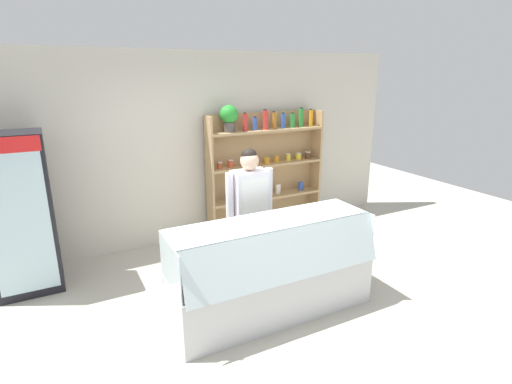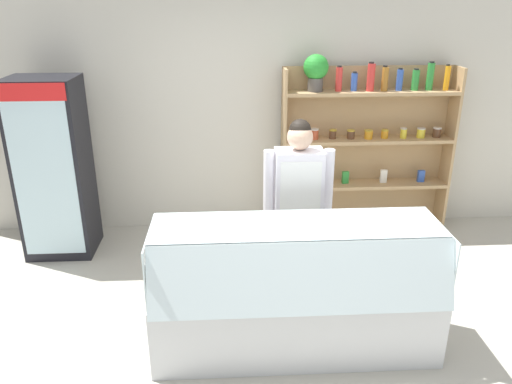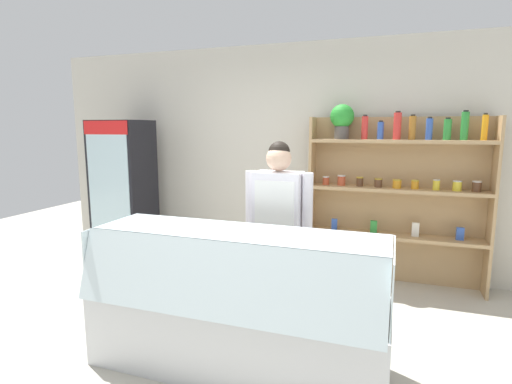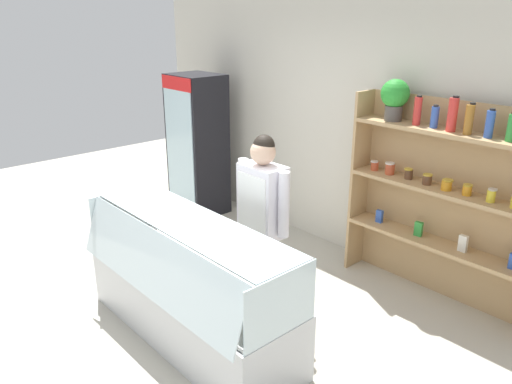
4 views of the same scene
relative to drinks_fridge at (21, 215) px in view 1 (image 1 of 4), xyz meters
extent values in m
plane|color=#B7B2A3|center=(2.19, -1.68, -0.91)|extent=(12.00, 12.00, 0.00)
cube|color=beige|center=(2.19, 0.59, 0.44)|extent=(6.80, 0.10, 2.70)
cube|color=black|center=(0.00, 0.01, 0.00)|extent=(0.66, 0.55, 1.81)
cube|color=silver|center=(0.00, -0.27, 0.00)|extent=(0.58, 0.01, 1.61)
cube|color=red|center=(0.00, -0.28, 0.82)|extent=(0.62, 0.01, 0.16)
cylinder|color=#3356B2|center=(-0.18, -0.21, -0.57)|extent=(0.06, 0.06, 0.17)
cylinder|color=red|center=(0.00, -0.21, -0.58)|extent=(0.05, 0.05, 0.15)
cylinder|color=#2D8C38|center=(0.18, -0.21, -0.58)|extent=(0.06, 0.06, 0.15)
cylinder|color=silver|center=(-0.07, -0.21, -0.09)|extent=(0.07, 0.07, 0.19)
cylinder|color=orange|center=(0.07, -0.21, -0.10)|extent=(0.06, 0.06, 0.17)
cylinder|color=red|center=(0.20, -0.21, -0.10)|extent=(0.05, 0.05, 0.17)
cylinder|color=#3356B2|center=(0.00, -0.21, 0.36)|extent=(0.07, 0.07, 0.15)
cylinder|color=red|center=(0.18, -0.21, 0.36)|extent=(0.05, 0.05, 0.15)
cube|color=tan|center=(3.26, 0.45, 0.01)|extent=(1.86, 0.02, 1.84)
cube|color=tan|center=(2.35, 0.31, 0.01)|extent=(0.03, 0.28, 1.84)
cube|color=tan|center=(4.18, 0.31, 0.01)|extent=(0.03, 0.28, 1.84)
cube|color=tan|center=(3.26, 0.31, -0.36)|extent=(1.80, 0.28, 0.04)
cube|color=tan|center=(3.26, 0.31, 0.16)|extent=(1.80, 0.28, 0.04)
cube|color=tan|center=(3.26, 0.31, 0.67)|extent=(1.80, 0.28, 0.04)
cylinder|color=#4C4742|center=(2.66, 0.31, 0.76)|extent=(0.16, 0.16, 0.14)
sphere|color=#27902D|center=(2.66, 0.31, 0.94)|extent=(0.26, 0.26, 0.26)
cylinder|color=red|center=(2.91, 0.31, 0.81)|extent=(0.07, 0.07, 0.24)
cylinder|color=black|center=(2.91, 0.31, 0.94)|extent=(0.04, 0.04, 0.02)
cylinder|color=#3356B2|center=(3.07, 0.31, 0.78)|extent=(0.07, 0.07, 0.18)
cylinder|color=black|center=(3.07, 0.31, 0.88)|extent=(0.04, 0.04, 0.02)
cylinder|color=red|center=(3.23, 0.29, 0.83)|extent=(0.08, 0.08, 0.28)
cylinder|color=black|center=(3.23, 0.31, 0.98)|extent=(0.05, 0.05, 0.02)
cylinder|color=#9E6623|center=(3.38, 0.29, 0.81)|extent=(0.07, 0.07, 0.24)
cylinder|color=black|center=(3.38, 0.31, 0.94)|extent=(0.05, 0.05, 0.02)
cylinder|color=#3356B2|center=(3.54, 0.30, 0.80)|extent=(0.07, 0.07, 0.22)
cylinder|color=black|center=(3.54, 0.31, 0.91)|extent=(0.04, 0.04, 0.02)
cylinder|color=#2D8C38|center=(3.71, 0.31, 0.79)|extent=(0.07, 0.07, 0.21)
cylinder|color=black|center=(3.71, 0.31, 0.91)|extent=(0.05, 0.05, 0.02)
cylinder|color=#2D8C38|center=(3.87, 0.31, 0.83)|extent=(0.07, 0.07, 0.28)
cylinder|color=black|center=(3.87, 0.31, 0.98)|extent=(0.05, 0.05, 0.02)
cylinder|color=orange|center=(4.04, 0.30, 0.81)|extent=(0.06, 0.06, 0.25)
cylinder|color=black|center=(4.04, 0.31, 0.95)|extent=(0.04, 0.04, 0.02)
cylinder|color=#BF4C2D|center=(2.50, 0.32, 0.22)|extent=(0.07, 0.07, 0.08)
cylinder|color=silver|center=(2.50, 0.31, 0.27)|extent=(0.07, 0.07, 0.01)
cylinder|color=#BF4C2D|center=(2.68, 0.32, 0.23)|extent=(0.09, 0.09, 0.10)
cylinder|color=silver|center=(2.68, 0.31, 0.29)|extent=(0.09, 0.09, 0.01)
cylinder|color=brown|center=(2.88, 0.33, 0.22)|extent=(0.07, 0.07, 0.09)
cylinder|color=gold|center=(2.88, 0.31, 0.27)|extent=(0.08, 0.08, 0.01)
cylinder|color=brown|center=(3.07, 0.31, 0.22)|extent=(0.08, 0.08, 0.08)
cylinder|color=gold|center=(3.07, 0.31, 0.27)|extent=(0.08, 0.08, 0.01)
cylinder|color=orange|center=(3.26, 0.30, 0.22)|extent=(0.09, 0.09, 0.08)
cylinder|color=gold|center=(3.26, 0.31, 0.26)|extent=(0.09, 0.09, 0.01)
cylinder|color=orange|center=(3.44, 0.31, 0.22)|extent=(0.08, 0.08, 0.08)
cylinder|color=gold|center=(3.44, 0.31, 0.26)|extent=(0.08, 0.08, 0.01)
cylinder|color=yellow|center=(3.65, 0.30, 0.23)|extent=(0.07, 0.07, 0.10)
cylinder|color=silver|center=(3.65, 0.31, 0.28)|extent=(0.07, 0.07, 0.01)
cylinder|color=yellow|center=(3.84, 0.31, 0.22)|extent=(0.09, 0.09, 0.09)
cylinder|color=silver|center=(3.84, 0.31, 0.28)|extent=(0.09, 0.09, 0.01)
cylinder|color=brown|center=(4.02, 0.32, 0.23)|extent=(0.09, 0.09, 0.10)
cylinder|color=silver|center=(4.02, 0.31, 0.28)|extent=(0.09, 0.09, 0.01)
cube|color=#3356B2|center=(2.62, 0.31, -0.27)|extent=(0.07, 0.04, 0.13)
cube|color=#2D8C38|center=(3.05, 0.31, -0.27)|extent=(0.07, 0.05, 0.14)
cube|color=silver|center=(3.48, 0.31, -0.26)|extent=(0.07, 0.04, 0.15)
cube|color=#3356B2|center=(3.91, 0.31, -0.27)|extent=(0.08, 0.04, 0.13)
cube|color=silver|center=(2.22, -1.69, -0.63)|extent=(2.09, 0.67, 0.55)
cube|color=white|center=(2.22, -1.69, -0.34)|extent=(2.03, 0.61, 0.03)
cube|color=silver|center=(2.22, -2.01, -0.13)|extent=(2.05, 0.16, 0.47)
cube|color=silver|center=(2.22, -1.64, 0.09)|extent=(2.05, 0.51, 0.01)
cube|color=silver|center=(1.19, -1.69, -0.13)|extent=(0.01, 0.63, 0.45)
cube|color=silver|center=(3.26, -1.69, -0.13)|extent=(0.01, 0.63, 0.45)
cube|color=tan|center=(1.38, -1.61, -0.30)|extent=(0.17, 0.14, 0.05)
cube|color=white|center=(1.38, -1.81, -0.30)|extent=(0.05, 0.03, 0.02)
cube|color=tan|center=(1.66, -1.61, -0.30)|extent=(0.17, 0.12, 0.04)
cube|color=white|center=(1.66, -1.81, -0.30)|extent=(0.05, 0.03, 0.02)
cube|color=tan|center=(1.94, -1.61, -0.30)|extent=(0.17, 0.15, 0.05)
cube|color=white|center=(1.94, -1.81, -0.30)|extent=(0.05, 0.03, 0.02)
cube|color=beige|center=(2.22, -1.61, -0.30)|extent=(0.16, 0.14, 0.05)
cube|color=white|center=(2.22, -1.81, -0.30)|extent=(0.05, 0.03, 0.02)
cube|color=tan|center=(2.50, -1.61, -0.29)|extent=(0.16, 0.13, 0.06)
cube|color=white|center=(2.50, -1.81, -0.30)|extent=(0.05, 0.03, 0.02)
cube|color=tan|center=(2.79, -1.61, -0.29)|extent=(0.16, 0.14, 0.05)
cube|color=white|center=(2.79, -1.81, -0.30)|extent=(0.05, 0.03, 0.02)
cube|color=tan|center=(3.07, -1.61, -0.30)|extent=(0.16, 0.12, 0.04)
cube|color=white|center=(3.07, -1.81, -0.30)|extent=(0.05, 0.03, 0.02)
cylinder|color=#C1706B|center=(1.36, -1.79, -0.24)|extent=(0.17, 0.17, 0.15)
cylinder|color=tan|center=(1.58, -1.79, -0.25)|extent=(0.16, 0.14, 0.14)
cylinder|color=tan|center=(1.80, -1.79, -0.26)|extent=(0.17, 0.14, 0.11)
cylinder|color=white|center=(2.74, -1.77, -0.22)|extent=(0.07, 0.07, 0.21)
cylinder|color=white|center=(2.84, -1.77, -0.21)|extent=(0.07, 0.07, 0.21)
cylinder|color=#4C4233|center=(2.24, -0.99, -0.53)|extent=(0.13, 0.13, 0.74)
cylinder|color=#4C4233|center=(2.41, -0.99, -0.53)|extent=(0.13, 0.13, 0.74)
cube|color=white|center=(2.33, -0.99, 0.15)|extent=(0.39, 0.24, 0.61)
cube|color=white|center=(2.33, -1.12, -0.18)|extent=(0.33, 0.01, 1.15)
cylinder|color=white|center=(2.08, -0.99, 0.18)|extent=(0.09, 0.09, 0.55)
cylinder|color=white|center=(2.57, -0.99, 0.18)|extent=(0.09, 0.09, 0.55)
sphere|color=#D8AD8E|center=(2.33, -0.99, 0.56)|extent=(0.21, 0.21, 0.21)
sphere|color=black|center=(2.33, -0.98, 0.62)|extent=(0.18, 0.18, 0.18)
camera|label=1|loc=(0.39, -4.86, 1.51)|focal=28.00mm
camera|label=2|loc=(1.74, -4.84, 1.62)|focal=35.00mm
camera|label=3|loc=(3.23, -4.16, 0.81)|focal=28.00mm
camera|label=4|loc=(5.18, -3.64, 1.63)|focal=35.00mm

